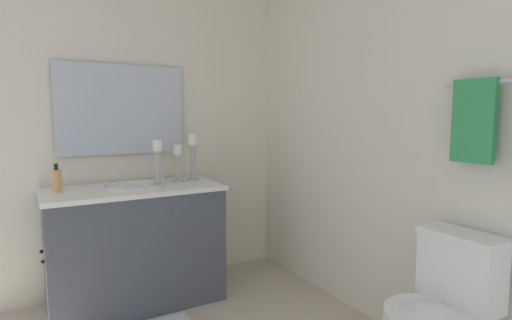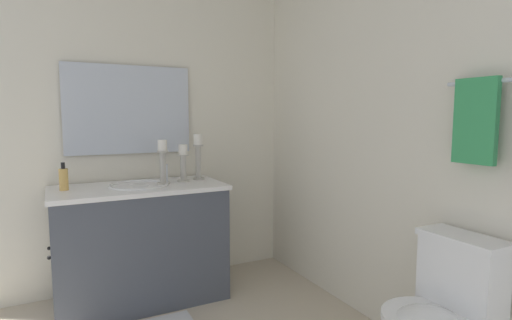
# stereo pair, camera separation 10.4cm
# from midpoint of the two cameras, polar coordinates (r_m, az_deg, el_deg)

# --- Properties ---
(wall_back) EXTENTS (2.71, 0.04, 2.45)m
(wall_back) POSITION_cam_midpoint_polar(r_m,az_deg,el_deg) (2.50, 19.73, 4.43)
(wall_back) COLOR silver
(wall_back) RESTS_ON ground
(wall_left) EXTENTS (0.04, 2.41, 2.45)m
(wall_left) POSITION_cam_midpoint_polar(r_m,az_deg,el_deg) (3.12, -15.89, 4.84)
(wall_left) COLOR silver
(wall_left) RESTS_ON ground
(vanity_cabinet) EXTENTS (0.58, 1.15, 0.82)m
(vanity_cabinet) POSITION_cam_midpoint_polar(r_m,az_deg,el_deg) (2.93, -15.17, -11.45)
(vanity_cabinet) COLOR #474C56
(vanity_cabinet) RESTS_ON ground
(sink_basin) EXTENTS (0.40, 0.40, 0.24)m
(sink_basin) POSITION_cam_midpoint_polar(r_m,az_deg,el_deg) (2.84, -15.36, -4.34)
(sink_basin) COLOR white
(sink_basin) RESTS_ON vanity_cabinet
(mirror) EXTENTS (0.02, 0.90, 0.64)m
(mirror) POSITION_cam_midpoint_polar(r_m,az_deg,el_deg) (3.07, -16.79, 6.90)
(mirror) COLOR silver
(candle_holder_tall) EXTENTS (0.09, 0.09, 0.34)m
(candle_holder_tall) POSITION_cam_midpoint_polar(r_m,az_deg,el_deg) (3.01, -7.30, 0.66)
(candle_holder_tall) COLOR #B7B2A5
(candle_holder_tall) RESTS_ON vanity_cabinet
(candle_holder_short) EXTENTS (0.09, 0.09, 0.27)m
(candle_holder_short) POSITION_cam_midpoint_polar(r_m,az_deg,el_deg) (2.93, -9.39, -0.31)
(candle_holder_short) COLOR #B7B2A5
(candle_holder_short) RESTS_ON vanity_cabinet
(candle_holder_mid) EXTENTS (0.09, 0.09, 0.31)m
(candle_holder_mid) POSITION_cam_midpoint_polar(r_m,az_deg,el_deg) (2.85, -12.19, -0.10)
(candle_holder_mid) COLOR #B7B2A5
(candle_holder_mid) RESTS_ON vanity_cabinet
(soap_bottle) EXTENTS (0.06, 0.06, 0.18)m
(soap_bottle) POSITION_cam_midpoint_polar(r_m,az_deg,el_deg) (2.82, -24.89, -2.46)
(soap_bottle) COLOR #E5B259
(soap_bottle) RESTS_ON vanity_cabinet
(towel_near_vanity) EXTENTS (0.20, 0.03, 0.39)m
(towel_near_vanity) POSITION_cam_midpoint_polar(r_m,az_deg,el_deg) (2.08, 30.17, 4.83)
(towel_near_vanity) COLOR #389E59
(towel_near_vanity) RESTS_ON towel_bar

